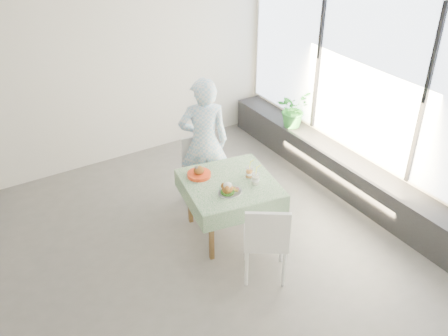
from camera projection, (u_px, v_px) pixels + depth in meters
floor at (164, 257)px, 5.84m from camera, size 6.00×6.00×0.00m
ceiling at (144, 15)px, 4.38m from camera, size 6.00×6.00×0.00m
wall_back at (79, 78)px, 6.93m from camera, size 6.00×0.02×2.80m
wall_front at (316, 312)px, 3.30m from camera, size 6.00×0.02×2.80m
wall_right at (366, 93)px, 6.46m from camera, size 0.02×5.00×2.80m
window_pane at (367, 75)px, 6.32m from camera, size 0.01×4.80×2.18m
window_ledge at (344, 173)px, 6.97m from camera, size 0.40×4.80×0.50m
cafe_table at (230, 201)px, 6.00m from camera, size 1.20×1.20×0.74m
chair_far at (203, 183)px, 6.67m from camera, size 0.49×0.49×0.91m
chair_near at (265, 253)px, 5.45m from camera, size 0.64×0.64×0.98m
diner at (204, 142)px, 6.40m from camera, size 0.75×0.63×1.76m
main_dish at (229, 190)px, 5.63m from camera, size 0.29×0.29×0.15m
juice_cup_orange at (249, 173)px, 5.92m from camera, size 0.09×0.09×0.26m
juice_cup_lemonade at (255, 179)px, 5.79m from camera, size 0.10×0.10×0.27m
second_dish at (199, 173)px, 5.95m from camera, size 0.28×0.28×0.14m
potted_plant at (293, 109)px, 7.52m from camera, size 0.61×0.56×0.56m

